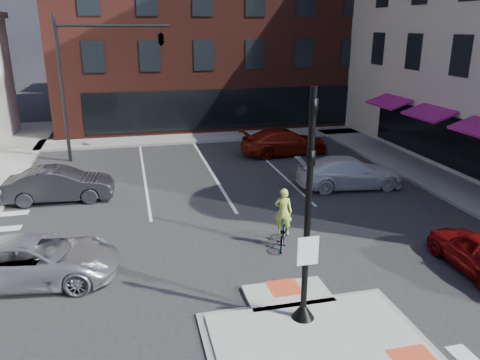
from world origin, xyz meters
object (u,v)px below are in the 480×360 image
object	(u,v)px
white_pickup	(349,172)
bg_car_red	(285,142)
silver_suv	(35,260)
cyclist	(283,227)
bg_car_dark	(60,184)
bg_car_silver	(278,139)

from	to	relation	value
white_pickup	bg_car_red	distance (m)	6.59
silver_suv	bg_car_red	world-z (taller)	bg_car_red
white_pickup	cyclist	distance (m)	7.37
silver_suv	bg_car_dark	size ratio (longest dim) A/B	1.11
bg_car_silver	bg_car_dark	bearing A→B (deg)	21.02
silver_suv	bg_car_red	distance (m)	17.29
cyclist	white_pickup	bearing A→B (deg)	-111.81
bg_car_red	cyclist	distance (m)	12.51
white_pickup	bg_car_red	xyz separation A→B (m)	(-1.03, 6.51, 0.04)
cyclist	bg_car_red	bearing A→B (deg)	-86.97
bg_car_dark	bg_car_red	distance (m)	13.28
silver_suv	white_pickup	world-z (taller)	white_pickup
white_pickup	bg_car_red	bearing A→B (deg)	14.17
bg_car_dark	white_pickup	bearing A→B (deg)	-92.95
bg_car_red	white_pickup	bearing A→B (deg)	-174.13
silver_suv	bg_car_red	size ratio (longest dim) A/B	0.95
silver_suv	bg_car_red	bearing A→B (deg)	-37.12
bg_car_red	cyclist	xyz separation A→B (m)	(-4.09, -11.83, -0.05)
silver_suv	bg_car_silver	bearing A→B (deg)	-34.26
bg_car_dark	bg_car_red	world-z (taller)	bg_car_red
silver_suv	cyclist	bearing A→B (deg)	-78.98
bg_car_dark	bg_car_silver	xyz separation A→B (m)	(12.23, 6.56, -0.11)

